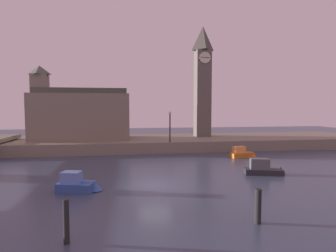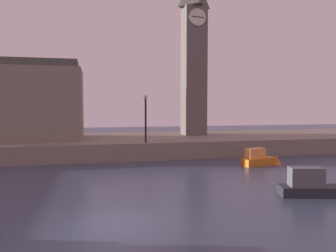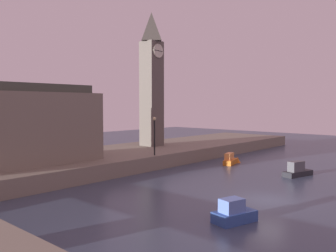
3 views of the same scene
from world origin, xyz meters
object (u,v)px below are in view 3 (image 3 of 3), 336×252
(parliament_hall, at_px, (18,124))
(clock_tower, at_px, (152,77))
(boat_patrol_orange, at_px, (232,160))
(boat_barge_dark, at_px, (299,171))
(boat_tour_blue, at_px, (236,213))
(streetlamp, at_px, (154,132))

(parliament_hall, bearing_deg, clock_tower, 4.44)
(boat_patrol_orange, height_order, boat_barge_dark, boat_barge_dark)
(clock_tower, xyz_separation_m, boat_tour_blue, (-15.38, -21.95, -9.91))
(boat_barge_dark, bearing_deg, boat_tour_blue, -170.70)
(parliament_hall, bearing_deg, boat_barge_dark, -43.12)
(boat_patrol_orange, bearing_deg, streetlamp, 152.50)
(boat_patrol_orange, bearing_deg, boat_tour_blue, -147.60)
(clock_tower, distance_m, parliament_hall, 19.42)
(boat_patrol_orange, bearing_deg, boat_barge_dark, -100.74)
(streetlamp, height_order, boat_tour_blue, streetlamp)
(boat_patrol_orange, xyz_separation_m, boat_barge_dark, (-1.61, -8.50, 0.02))
(clock_tower, xyz_separation_m, parliament_hall, (-18.63, -1.45, -5.31))
(streetlamp, height_order, boat_barge_dark, streetlamp)
(clock_tower, bearing_deg, boat_barge_dark, -88.55)
(clock_tower, bearing_deg, parliament_hall, -175.56)
(streetlamp, distance_m, boat_barge_dark, 14.93)
(boat_tour_blue, bearing_deg, parliament_hall, 98.99)
(parliament_hall, distance_m, streetlamp, 13.41)
(parliament_hall, relative_size, boat_patrol_orange, 3.83)
(streetlamp, bearing_deg, boat_patrol_orange, -27.50)
(clock_tower, distance_m, boat_patrol_orange, 14.87)
(clock_tower, xyz_separation_m, boat_patrol_orange, (2.10, -10.85, -9.95))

